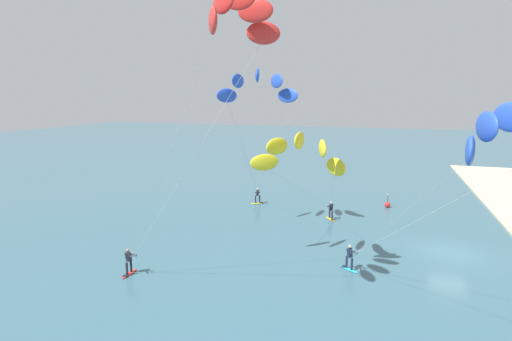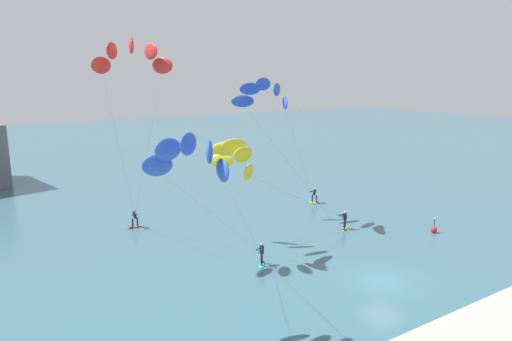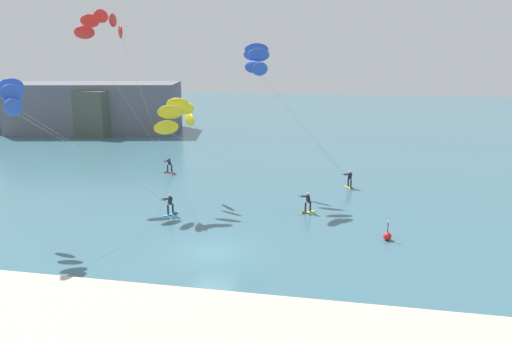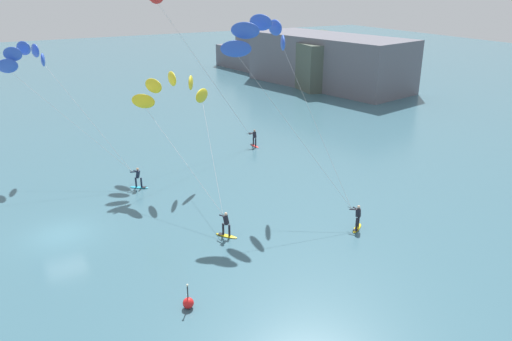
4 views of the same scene
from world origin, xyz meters
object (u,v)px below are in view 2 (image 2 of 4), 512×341
Objects in this scene: kitesurfer_downwind at (265,98)px; kitesurfer_nearshore at (239,159)px; kitesurfer_far_out at (132,65)px; marker_buoy at (434,229)px; kitesurfer_mid_water at (194,163)px.

kitesurfer_nearshore is at bearing -139.59° from kitesurfer_downwind.
kitesurfer_far_out reaches higher than marker_buoy.
kitesurfer_nearshore is 1.17× the size of kitesurfer_mid_water.
kitesurfer_far_out reaches higher than kitesurfer_nearshore.
kitesurfer_downwind is (12.72, 2.99, -2.64)m from kitesurfer_far_out.
kitesurfer_downwind is 9.54× the size of marker_buoy.
kitesurfer_mid_water is 0.82× the size of kitesurfer_downwind.
kitesurfer_nearshore is at bearing -13.48° from kitesurfer_far_out.
kitesurfer_nearshore reaches higher than marker_buoy.
kitesurfer_nearshore is 8.39m from kitesurfer_downwind.
kitesurfer_mid_water is at bearing -93.86° from kitesurfer_far_out.
kitesurfer_nearshore is 12.24m from kitesurfer_mid_water.
marker_buoy is at bearing 8.31° from kitesurfer_mid_water.
kitesurfer_mid_water is 7.83× the size of marker_buoy.
kitesurfer_mid_water is 11.90m from kitesurfer_far_out.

